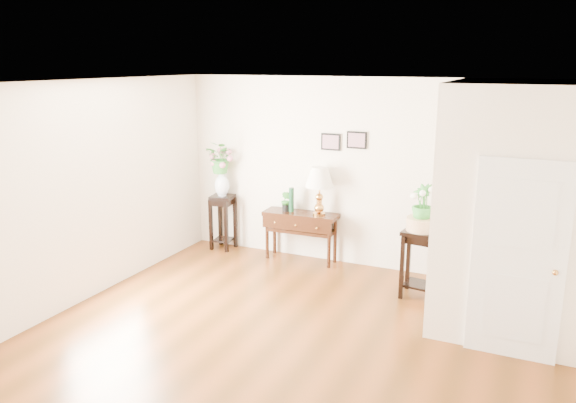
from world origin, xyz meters
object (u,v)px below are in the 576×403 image
Objects in this scene: plant_stand_b at (419,263)px; table_lamp at (319,192)px; plant_stand_a at (223,222)px; console_table at (301,237)px.

table_lamp is at bearing 159.86° from plant_stand_b.
table_lamp is at bearing 0.22° from plant_stand_a.
console_table is 1.55× the size of table_lamp.
plant_stand_a is at bearing 169.82° from plant_stand_b.
plant_stand_a is at bearing 178.04° from console_table.
console_table is 1.28× the size of plant_stand_b.
console_table is 1.39m from plant_stand_a.
console_table is at bearing 0.27° from plant_stand_a.
console_table is at bearing 180.00° from table_lamp.
plant_stand_b is at bearing -19.49° from console_table.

